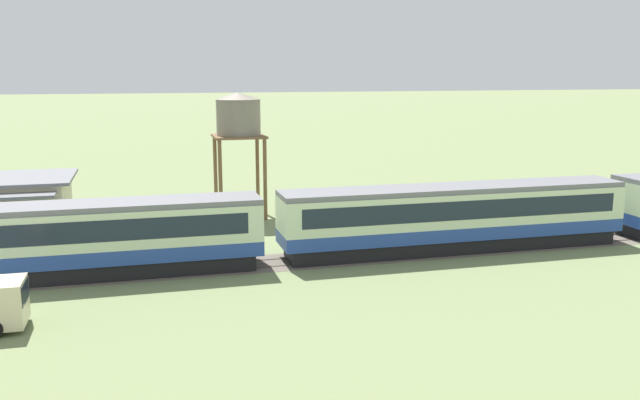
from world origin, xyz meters
TOP-DOWN VIEW (x-y plane):
  - passenger_train at (-23.96, 0.51)m, footprint 114.06×3.22m
  - railway_track at (-20.39, 0.51)m, footprint 176.84×3.60m
  - water_tower at (-35.55, 13.57)m, footprint 3.77×3.77m

SIDE VIEW (x-z plane):
  - railway_track at x=-20.39m, z-range -0.01..0.03m
  - passenger_train at x=-23.96m, z-range 0.22..4.24m
  - water_tower at x=-35.55m, z-range 2.77..12.09m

